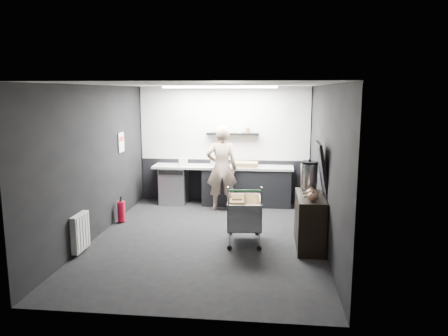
# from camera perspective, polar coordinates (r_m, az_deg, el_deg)

# --- Properties ---
(floor) EXTENTS (5.50, 5.50, 0.00)m
(floor) POSITION_cam_1_polar(r_m,az_deg,el_deg) (7.87, -2.16, -9.22)
(floor) COLOR black
(floor) RESTS_ON ground
(ceiling) EXTENTS (5.50, 5.50, 0.00)m
(ceiling) POSITION_cam_1_polar(r_m,az_deg,el_deg) (7.43, -2.29, 10.85)
(ceiling) COLOR white
(ceiling) RESTS_ON wall_back
(wall_back) EXTENTS (5.50, 0.00, 5.50)m
(wall_back) POSITION_cam_1_polar(r_m,az_deg,el_deg) (10.23, 0.04, 3.06)
(wall_back) COLOR black
(wall_back) RESTS_ON floor
(wall_front) EXTENTS (5.50, 0.00, 5.50)m
(wall_front) POSITION_cam_1_polar(r_m,az_deg,el_deg) (4.89, -6.98, -4.80)
(wall_front) COLOR black
(wall_front) RESTS_ON floor
(wall_left) EXTENTS (0.00, 5.50, 5.50)m
(wall_left) POSITION_cam_1_polar(r_m,az_deg,el_deg) (8.07, -16.42, 0.76)
(wall_left) COLOR black
(wall_left) RESTS_ON floor
(wall_right) EXTENTS (0.00, 5.50, 5.50)m
(wall_right) POSITION_cam_1_polar(r_m,az_deg,el_deg) (7.50, 13.06, 0.24)
(wall_right) COLOR black
(wall_right) RESTS_ON floor
(kitchen_wall_panel) EXTENTS (3.95, 0.02, 1.70)m
(kitchen_wall_panel) POSITION_cam_1_polar(r_m,az_deg,el_deg) (10.16, 0.03, 5.85)
(kitchen_wall_panel) COLOR silver
(kitchen_wall_panel) RESTS_ON wall_back
(dado_panel) EXTENTS (3.95, 0.02, 1.00)m
(dado_panel) POSITION_cam_1_polar(r_m,az_deg,el_deg) (10.35, 0.03, -1.63)
(dado_panel) COLOR black
(dado_panel) RESTS_ON wall_back
(floating_shelf) EXTENTS (1.20, 0.22, 0.04)m
(floating_shelf) POSITION_cam_1_polar(r_m,az_deg,el_deg) (10.05, 1.10, 4.49)
(floating_shelf) COLOR black
(floating_shelf) RESTS_ON wall_back
(wall_clock) EXTENTS (0.20, 0.03, 0.20)m
(wall_clock) POSITION_cam_1_polar(r_m,az_deg,el_deg) (10.08, 8.03, 7.43)
(wall_clock) COLOR silver
(wall_clock) RESTS_ON wall_back
(poster) EXTENTS (0.02, 0.30, 0.40)m
(poster) POSITION_cam_1_polar(r_m,az_deg,el_deg) (9.24, -13.29, 3.29)
(poster) COLOR white
(poster) RESTS_ON wall_left
(poster_red_band) EXTENTS (0.02, 0.22, 0.10)m
(poster_red_band) POSITION_cam_1_polar(r_m,az_deg,el_deg) (9.23, -13.27, 3.72)
(poster_red_band) COLOR red
(poster_red_band) RESTS_ON poster
(radiator) EXTENTS (0.10, 0.50, 0.60)m
(radiator) POSITION_cam_1_polar(r_m,az_deg,el_deg) (7.47, -18.26, -7.96)
(radiator) COLOR silver
(radiator) RESTS_ON wall_left
(ceiling_strip) EXTENTS (2.40, 0.20, 0.04)m
(ceiling_strip) POSITION_cam_1_polar(r_m,az_deg,el_deg) (9.26, -0.57, 10.52)
(ceiling_strip) COLOR white
(ceiling_strip) RESTS_ON ceiling
(prep_counter) EXTENTS (3.20, 0.61, 0.90)m
(prep_counter) POSITION_cam_1_polar(r_m,az_deg,el_deg) (10.04, 0.60, -2.24)
(prep_counter) COLOR black
(prep_counter) RESTS_ON floor
(person) EXTENTS (0.72, 0.52, 1.86)m
(person) POSITION_cam_1_polar(r_m,az_deg,el_deg) (9.52, -0.30, -0.02)
(person) COLOR beige
(person) RESTS_ON floor
(shopping_cart) EXTENTS (0.63, 0.99, 1.05)m
(shopping_cart) POSITION_cam_1_polar(r_m,az_deg,el_deg) (7.55, 2.62, -6.08)
(shopping_cart) COLOR silver
(shopping_cart) RESTS_ON floor
(sideboard) EXTENTS (0.50, 1.18, 1.76)m
(sideboard) POSITION_cam_1_polar(r_m,az_deg,el_deg) (7.50, 11.22, -5.88)
(sideboard) COLOR black
(sideboard) RESTS_ON floor
(fire_extinguisher) EXTENTS (0.15, 0.15, 0.50)m
(fire_extinguisher) POSITION_cam_1_polar(r_m,az_deg,el_deg) (8.96, -13.26, -5.43)
(fire_extinguisher) COLOR red
(fire_extinguisher) RESTS_ON floor
(cardboard_box) EXTENTS (0.57, 0.45, 0.11)m
(cardboard_box) POSITION_cam_1_polar(r_m,az_deg,el_deg) (9.87, 2.82, 0.47)
(cardboard_box) COLOR tan
(cardboard_box) RESTS_ON prep_counter
(pink_tub) EXTENTS (0.20, 0.20, 0.20)m
(pink_tub) POSITION_cam_1_polar(r_m,az_deg,el_deg) (9.98, -1.18, 0.86)
(pink_tub) COLOR beige
(pink_tub) RESTS_ON prep_counter
(white_container) EXTENTS (0.23, 0.20, 0.17)m
(white_container) POSITION_cam_1_polar(r_m,az_deg,el_deg) (10.05, -5.37, 0.80)
(white_container) COLOR silver
(white_container) RESTS_ON prep_counter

